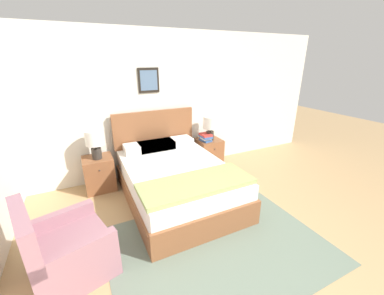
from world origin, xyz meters
name	(u,v)px	position (x,y,z in m)	size (l,w,h in m)	color
ground_plane	(254,270)	(0.00, 0.00, 0.00)	(16.00, 16.00, 0.00)	tan
wall_back	(161,105)	(0.00, 2.80, 1.30)	(7.20, 0.09, 2.60)	silver
area_rug_main	(218,245)	(-0.15, 0.47, 0.00)	(2.51, 1.87, 0.01)	slate
bed	(176,179)	(-0.20, 1.68, 0.33)	(1.51, 2.14, 1.23)	brown
armchair	(65,251)	(-1.75, 0.83, 0.29)	(0.91, 0.91, 0.89)	#8E606B
nightstand_near_window	(99,173)	(-1.26, 2.49, 0.29)	(0.47, 0.47, 0.57)	brown
nightstand_by_door	(209,153)	(0.87, 2.49, 0.29)	(0.47, 0.47, 0.57)	brown
table_lamp_near_window	(95,141)	(-1.25, 2.46, 0.88)	(0.28, 0.28, 0.48)	#2D2823
table_lamp_by_door	(210,125)	(0.87, 2.46, 0.88)	(0.28, 0.28, 0.48)	#2D2823
book_thick_bottom	(206,140)	(0.77, 2.45, 0.59)	(0.19, 0.26, 0.04)	#335693
book_hardcover_middle	(206,138)	(0.77, 2.45, 0.63)	(0.16, 0.21, 0.04)	silver
book_novel_upper	(206,137)	(0.77, 2.45, 0.67)	(0.18, 0.27, 0.04)	#335693
book_slim_near_top	(206,135)	(0.77, 2.45, 0.70)	(0.19, 0.25, 0.04)	#B7332D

